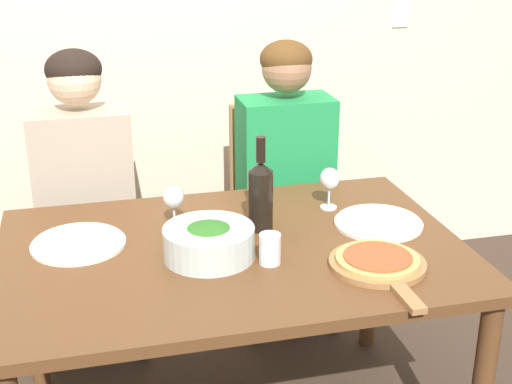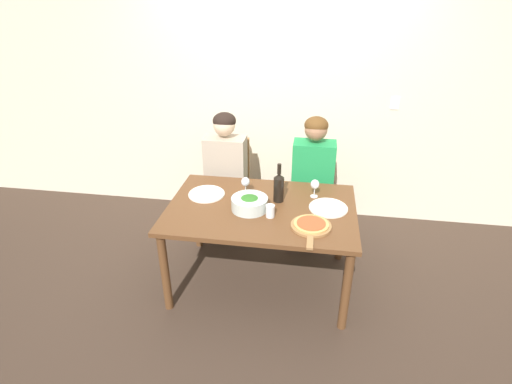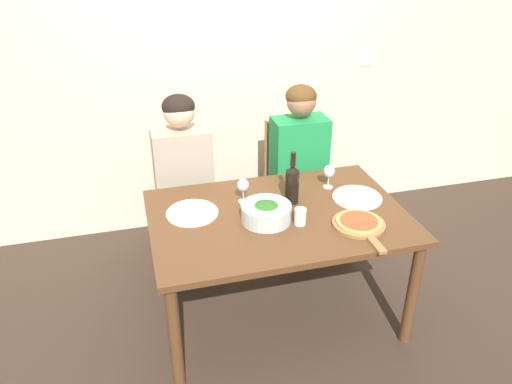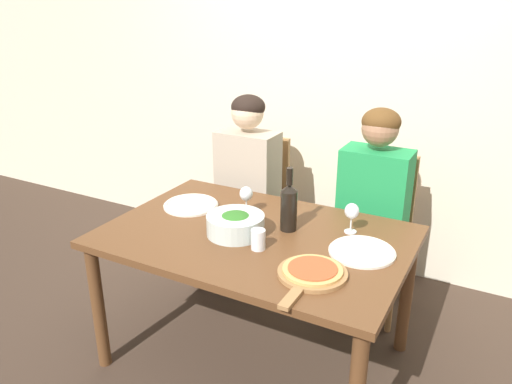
{
  "view_description": "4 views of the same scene",
  "coord_description": "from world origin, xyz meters",
  "px_view_note": "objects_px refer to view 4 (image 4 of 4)",
  "views": [
    {
      "loc": [
        -0.42,
        -1.98,
        1.7
      ],
      "look_at": [
        0.11,
        0.16,
        0.84
      ],
      "focal_mm": 50.0,
      "sensor_mm": 36.0,
      "label": 1
    },
    {
      "loc": [
        0.37,
        -2.66,
        2.26
      ],
      "look_at": [
        -0.07,
        0.16,
        0.77
      ],
      "focal_mm": 28.0,
      "sensor_mm": 36.0,
      "label": 2
    },
    {
      "loc": [
        -0.75,
        -2.32,
        2.18
      ],
      "look_at": [
        -0.14,
        -0.02,
        0.9
      ],
      "focal_mm": 35.0,
      "sensor_mm": 36.0,
      "label": 3
    },
    {
      "loc": [
        1.03,
        -1.91,
        1.79
      ],
      "look_at": [
        -0.07,
        0.13,
        0.88
      ],
      "focal_mm": 35.0,
      "sensor_mm": 36.0,
      "label": 4
    }
  ],
  "objects_px": {
    "wine_bottle": "(289,206)",
    "broccoli_bowl": "(235,224)",
    "pizza_on_board": "(312,273)",
    "chair_right": "(375,226)",
    "water_tumbler": "(258,239)",
    "person_woman": "(247,172)",
    "dinner_plate_left": "(191,205)",
    "person_man": "(373,195)",
    "chair_left": "(255,201)",
    "dinner_plate_right": "(362,251)",
    "wine_glass_right": "(352,213)",
    "wine_glass_left": "(246,195)"
  },
  "relations": [
    {
      "from": "broccoli_bowl",
      "to": "wine_glass_right",
      "type": "distance_m",
      "value": 0.56
    },
    {
      "from": "broccoli_bowl",
      "to": "dinner_plate_right",
      "type": "bearing_deg",
      "value": 9.37
    },
    {
      "from": "person_man",
      "to": "broccoli_bowl",
      "type": "bearing_deg",
      "value": -121.77
    },
    {
      "from": "chair_left",
      "to": "broccoli_bowl",
      "type": "height_order",
      "value": "chair_left"
    },
    {
      "from": "water_tumbler",
      "to": "dinner_plate_left",
      "type": "bearing_deg",
      "value": 154.87
    },
    {
      "from": "chair_left",
      "to": "pizza_on_board",
      "type": "height_order",
      "value": "chair_left"
    },
    {
      "from": "chair_left",
      "to": "broccoli_bowl",
      "type": "distance_m",
      "value": 0.96
    },
    {
      "from": "chair_left",
      "to": "dinner_plate_right",
      "type": "bearing_deg",
      "value": -38.44
    },
    {
      "from": "chair_right",
      "to": "person_man",
      "type": "distance_m",
      "value": 0.26
    },
    {
      "from": "chair_left",
      "to": "person_woman",
      "type": "distance_m",
      "value": 0.26
    },
    {
      "from": "dinner_plate_left",
      "to": "person_man",
      "type": "bearing_deg",
      "value": 33.86
    },
    {
      "from": "pizza_on_board",
      "to": "wine_bottle",
      "type": "bearing_deg",
      "value": 127.22
    },
    {
      "from": "wine_bottle",
      "to": "chair_right",
      "type": "bearing_deg",
      "value": 69.6
    },
    {
      "from": "person_woman",
      "to": "wine_bottle",
      "type": "distance_m",
      "value": 0.81
    },
    {
      "from": "chair_right",
      "to": "person_woman",
      "type": "relative_size",
      "value": 0.76
    },
    {
      "from": "person_woman",
      "to": "broccoli_bowl",
      "type": "distance_m",
      "value": 0.83
    },
    {
      "from": "dinner_plate_left",
      "to": "wine_bottle",
      "type": "bearing_deg",
      "value": -1.14
    },
    {
      "from": "dinner_plate_right",
      "to": "water_tumbler",
      "type": "height_order",
      "value": "water_tumbler"
    },
    {
      "from": "wine_bottle",
      "to": "wine_glass_left",
      "type": "height_order",
      "value": "wine_bottle"
    },
    {
      "from": "person_man",
      "to": "pizza_on_board",
      "type": "distance_m",
      "value": 0.94
    },
    {
      "from": "dinner_plate_left",
      "to": "water_tumbler",
      "type": "relative_size",
      "value": 3.15
    },
    {
      "from": "wine_glass_right",
      "to": "water_tumbler",
      "type": "bearing_deg",
      "value": -130.77
    },
    {
      "from": "chair_right",
      "to": "broccoli_bowl",
      "type": "height_order",
      "value": "chair_right"
    },
    {
      "from": "broccoli_bowl",
      "to": "dinner_plate_right",
      "type": "distance_m",
      "value": 0.61
    },
    {
      "from": "chair_left",
      "to": "wine_glass_left",
      "type": "height_order",
      "value": "chair_left"
    },
    {
      "from": "chair_right",
      "to": "water_tumbler",
      "type": "bearing_deg",
      "value": -107.25
    },
    {
      "from": "chair_left",
      "to": "dinner_plate_left",
      "type": "relative_size",
      "value": 3.16
    },
    {
      "from": "chair_left",
      "to": "wine_glass_right",
      "type": "height_order",
      "value": "chair_left"
    },
    {
      "from": "chair_right",
      "to": "water_tumbler",
      "type": "height_order",
      "value": "chair_right"
    },
    {
      "from": "person_man",
      "to": "wine_glass_right",
      "type": "height_order",
      "value": "person_man"
    },
    {
      "from": "person_man",
      "to": "pizza_on_board",
      "type": "bearing_deg",
      "value": -89.24
    },
    {
      "from": "person_woman",
      "to": "dinner_plate_right",
      "type": "height_order",
      "value": "person_woman"
    },
    {
      "from": "chair_left",
      "to": "dinner_plate_right",
      "type": "height_order",
      "value": "chair_left"
    },
    {
      "from": "chair_left",
      "to": "broccoli_bowl",
      "type": "xyz_separation_m",
      "value": [
        0.36,
        -0.86,
        0.26
      ]
    },
    {
      "from": "wine_bottle",
      "to": "broccoli_bowl",
      "type": "distance_m",
      "value": 0.27
    },
    {
      "from": "broccoli_bowl",
      "to": "water_tumbler",
      "type": "distance_m",
      "value": 0.19
    },
    {
      "from": "broccoli_bowl",
      "to": "pizza_on_board",
      "type": "distance_m",
      "value": 0.51
    },
    {
      "from": "pizza_on_board",
      "to": "chair_right",
      "type": "bearing_deg",
      "value": 90.68
    },
    {
      "from": "chair_left",
      "to": "wine_bottle",
      "type": "height_order",
      "value": "wine_bottle"
    },
    {
      "from": "wine_bottle",
      "to": "dinner_plate_left",
      "type": "xyz_separation_m",
      "value": [
        -0.59,
        0.01,
        -0.12
      ]
    },
    {
      "from": "pizza_on_board",
      "to": "wine_glass_left",
      "type": "bearing_deg",
      "value": 142.02
    },
    {
      "from": "chair_right",
      "to": "broccoli_bowl",
      "type": "distance_m",
      "value": 1.01
    },
    {
      "from": "dinner_plate_left",
      "to": "pizza_on_board",
      "type": "bearing_deg",
      "value": -23.09
    },
    {
      "from": "person_woman",
      "to": "wine_glass_right",
      "type": "height_order",
      "value": "person_woman"
    },
    {
      "from": "wine_glass_left",
      "to": "chair_left",
      "type": "bearing_deg",
      "value": 114.68
    },
    {
      "from": "dinner_plate_right",
      "to": "pizza_on_board",
      "type": "bearing_deg",
      "value": -113.0
    },
    {
      "from": "dinner_plate_right",
      "to": "broccoli_bowl",
      "type": "bearing_deg",
      "value": -170.63
    },
    {
      "from": "chair_left",
      "to": "wine_bottle",
      "type": "xyz_separation_m",
      "value": [
        0.56,
        -0.69,
        0.34
      ]
    },
    {
      "from": "pizza_on_board",
      "to": "wine_glass_right",
      "type": "distance_m",
      "value": 0.48
    },
    {
      "from": "broccoli_bowl",
      "to": "water_tumbler",
      "type": "relative_size",
      "value": 2.96
    }
  ]
}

